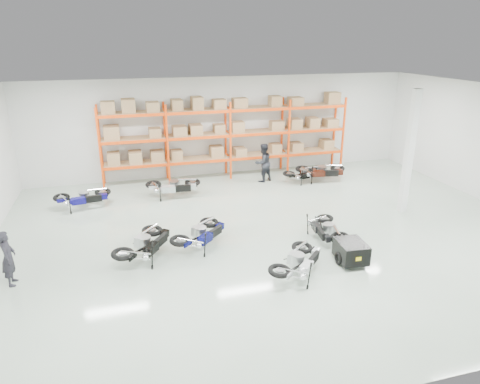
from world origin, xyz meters
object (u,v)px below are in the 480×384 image
object	(u,v)px
moto_black_far_left	(145,240)
moto_back_a	(83,194)
trailer	(351,251)
moto_back_c	(304,171)
person_left	(8,258)
person_back	(263,163)
moto_back_b	(173,183)
moto_blue_centre	(201,230)
moto_back_d	(321,168)
moto_silver_left	(299,257)
moto_touring_right	(326,225)

from	to	relation	value
moto_black_far_left	moto_back_a	size ratio (longest dim) A/B	1.07
trailer	moto_back_c	xyz separation A→B (m)	(1.72, 7.21, 0.12)
moto_back_a	person_left	size ratio (longest dim) A/B	1.18
moto_back_a	person_back	world-z (taller)	person_back
moto_back_b	person_left	xyz separation A→B (m)	(-4.96, -5.45, 0.18)
moto_blue_centre	moto_back_d	bearing A→B (deg)	-95.90
moto_back_c	moto_silver_left	bearing A→B (deg)	143.19
moto_silver_left	trailer	xyz separation A→B (m)	(1.70, 0.21, -0.17)
moto_blue_centre	moto_back_a	size ratio (longest dim) A/B	1.02
trailer	moto_back_d	distance (m)	7.58
moto_back_a	moto_back_c	world-z (taller)	moto_back_a
moto_back_b	person_left	distance (m)	7.37
moto_silver_left	trailer	bearing A→B (deg)	-126.76
moto_black_far_left	moto_back_b	size ratio (longest dim) A/B	1.01
moto_black_far_left	moto_back_b	bearing A→B (deg)	-71.44
moto_back_d	moto_silver_left	bearing A→B (deg)	162.28
moto_blue_centre	moto_back_c	xyz separation A→B (m)	(5.65, 5.00, -0.06)
moto_back_a	moto_back_d	xyz separation A→B (m)	(10.18, 0.55, 0.04)
moto_back_b	moto_back_c	bearing A→B (deg)	-81.44
person_back	person_left	bearing A→B (deg)	13.90
moto_touring_right	trailer	size ratio (longest dim) A/B	1.04
moto_silver_left	person_left	distance (m)	7.64
moto_back_b	moto_back_c	size ratio (longest dim) A/B	1.16
moto_silver_left	person_left	xyz separation A→B (m)	(-7.45, 1.66, 0.21)
moto_black_far_left	person_back	distance (m)	8.09
moto_back_a	moto_blue_centre	bearing A→B (deg)	-147.49
moto_back_c	person_back	bearing A→B (deg)	60.25
moto_silver_left	moto_touring_right	distance (m)	2.49
moto_black_far_left	moto_back_d	size ratio (longest dim) A/B	1.00
moto_back_a	moto_back_d	world-z (taller)	moto_back_d
moto_back_c	trailer	bearing A→B (deg)	154.49
moto_blue_centre	moto_black_far_left	bearing A→B (deg)	55.91
moto_black_far_left	moto_back_c	xyz separation A→B (m)	(7.36, 5.28, -0.08)
moto_back_a	trailer	bearing A→B (deg)	-138.59
moto_back_c	person_back	world-z (taller)	person_back
moto_blue_centre	person_left	distance (m)	5.28
moto_back_a	person_left	distance (m)	5.36
moto_touring_right	trailer	world-z (taller)	moto_touring_right
moto_silver_left	moto_back_a	bearing A→B (deg)	-2.76
moto_blue_centre	moto_silver_left	distance (m)	3.30
moto_back_a	moto_back_b	distance (m)	3.48
moto_silver_left	moto_blue_centre	bearing A→B (deg)	-1.35
moto_back_b	person_back	size ratio (longest dim) A/B	1.10
moto_touring_right	moto_back_b	bearing A→B (deg)	135.82
moto_back_b	moto_touring_right	bearing A→B (deg)	-136.18
moto_back_d	moto_back_a	bearing A→B (deg)	105.26
moto_back_c	person_left	size ratio (longest dim) A/B	1.08
moto_blue_centre	person_back	xyz separation A→B (m)	(3.88, 5.57, 0.31)
moto_touring_right	moto_back_a	distance (m)	9.14
moto_back_c	person_back	xyz separation A→B (m)	(-1.77, 0.56, 0.36)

